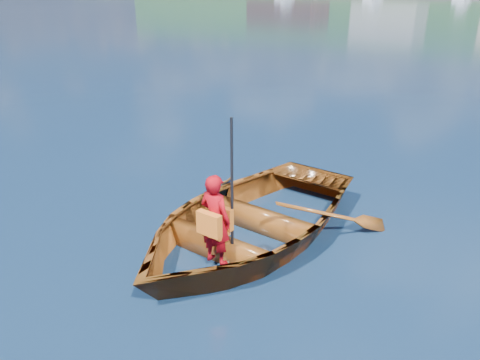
% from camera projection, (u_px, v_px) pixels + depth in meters
% --- Properties ---
extents(ground, '(600.00, 600.00, 0.00)m').
position_uv_depth(ground, '(248.00, 213.00, 7.60)').
color(ground, '#12293B').
rests_on(ground, ground).
extents(rowboat, '(3.30, 4.49, 0.90)m').
position_uv_depth(rowboat, '(248.00, 219.00, 6.75)').
color(rowboat, maroon).
rests_on(rowboat, ground).
extents(child_paddler, '(0.45, 0.34, 1.92)m').
position_uv_depth(child_paddler, '(216.00, 220.00, 5.84)').
color(child_paddler, '#A30610').
rests_on(child_paddler, ground).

